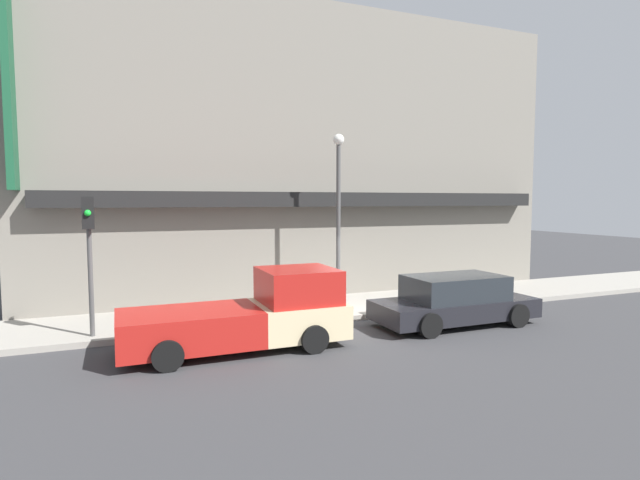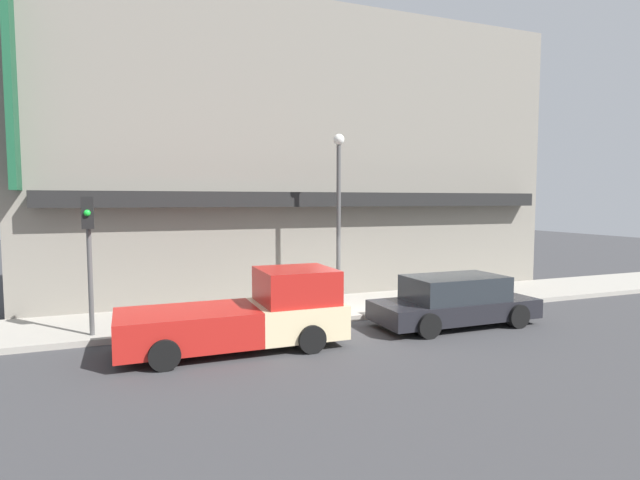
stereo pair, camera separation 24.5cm
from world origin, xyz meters
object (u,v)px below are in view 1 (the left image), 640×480
street_lamp (338,200)px  pickup_truck (251,315)px  parked_car (455,301)px  fire_hydrant (416,295)px  traffic_light (89,241)px

street_lamp → pickup_truck: bearing=-141.3°
parked_car → street_lamp: street_lamp is taller
parked_car → fire_hydrant: (-0.02, 1.98, -0.19)m
fire_hydrant → traffic_light: 9.88m
fire_hydrant → street_lamp: size_ratio=0.13×
pickup_truck → traffic_light: size_ratio=1.52×
traffic_light → parked_car: bearing=-11.3°
pickup_truck → fire_hydrant: bearing=18.2°
pickup_truck → fire_hydrant: size_ratio=7.56×
fire_hydrant → pickup_truck: bearing=-161.9°
pickup_truck → parked_car: bearing=0.1°
pickup_truck → street_lamp: street_lamp is taller
parked_car → traffic_light: bearing=170.7°
pickup_truck → traffic_light: bearing=152.0°
pickup_truck → fire_hydrant: pickup_truck is taller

